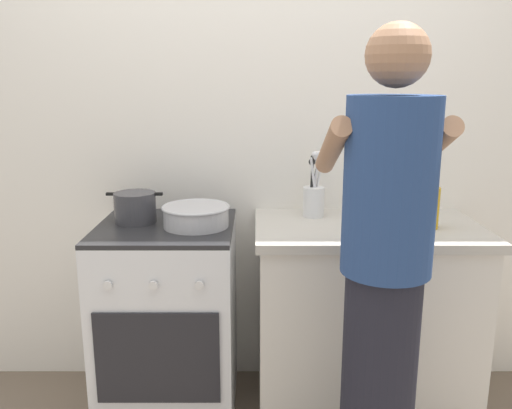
{
  "coord_description": "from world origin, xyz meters",
  "views": [
    {
      "loc": [
        0.05,
        -2.1,
        1.53
      ],
      "look_at": [
        0.05,
        0.12,
        1.0
      ],
      "focal_mm": 37.08,
      "sensor_mm": 36.0,
      "label": 1
    }
  ],
  "objects_px": {
    "mixing_bowl": "(196,215)",
    "utensil_crock": "(314,196)",
    "oil_bottle": "(432,206)",
    "person": "(384,282)",
    "stove_range": "(170,319)",
    "pot": "(136,207)"
  },
  "relations": [
    {
      "from": "stove_range",
      "to": "person",
      "type": "bearing_deg",
      "value": -34.62
    },
    {
      "from": "utensil_crock",
      "to": "mixing_bowl",
      "type": "bearing_deg",
      "value": -161.68
    },
    {
      "from": "mixing_bowl",
      "to": "utensil_crock",
      "type": "xyz_separation_m",
      "value": [
        0.53,
        0.18,
        0.05
      ]
    },
    {
      "from": "pot",
      "to": "utensil_crock",
      "type": "xyz_separation_m",
      "value": [
        0.81,
        0.11,
        0.03
      ]
    },
    {
      "from": "stove_range",
      "to": "pot",
      "type": "relative_size",
      "value": 3.59
    },
    {
      "from": "utensil_crock",
      "to": "person",
      "type": "xyz_separation_m",
      "value": [
        0.16,
        -0.73,
        -0.14
      ]
    },
    {
      "from": "mixing_bowl",
      "to": "oil_bottle",
      "type": "bearing_deg",
      "value": -1.49
    },
    {
      "from": "stove_range",
      "to": "pot",
      "type": "height_order",
      "value": "pot"
    },
    {
      "from": "stove_range",
      "to": "person",
      "type": "relative_size",
      "value": 0.53
    },
    {
      "from": "mixing_bowl",
      "to": "utensil_crock",
      "type": "bearing_deg",
      "value": 18.32
    },
    {
      "from": "stove_range",
      "to": "oil_bottle",
      "type": "bearing_deg",
      "value": -2.39
    },
    {
      "from": "stove_range",
      "to": "utensil_crock",
      "type": "relative_size",
      "value": 2.92
    },
    {
      "from": "pot",
      "to": "oil_bottle",
      "type": "height_order",
      "value": "oil_bottle"
    },
    {
      "from": "utensil_crock",
      "to": "oil_bottle",
      "type": "bearing_deg",
      "value": -22.7
    },
    {
      "from": "oil_bottle",
      "to": "person",
      "type": "relative_size",
      "value": 0.14
    },
    {
      "from": "stove_range",
      "to": "person",
      "type": "xyz_separation_m",
      "value": [
        0.83,
        -0.58,
        0.41
      ]
    },
    {
      "from": "mixing_bowl",
      "to": "stove_range",
      "type": "bearing_deg",
      "value": 171.18
    },
    {
      "from": "oil_bottle",
      "to": "pot",
      "type": "bearing_deg",
      "value": 175.75
    },
    {
      "from": "oil_bottle",
      "to": "person",
      "type": "height_order",
      "value": "person"
    },
    {
      "from": "stove_range",
      "to": "person",
      "type": "height_order",
      "value": "person"
    },
    {
      "from": "mixing_bowl",
      "to": "person",
      "type": "distance_m",
      "value": 0.89
    },
    {
      "from": "utensil_crock",
      "to": "pot",
      "type": "bearing_deg",
      "value": -172.54
    }
  ]
}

